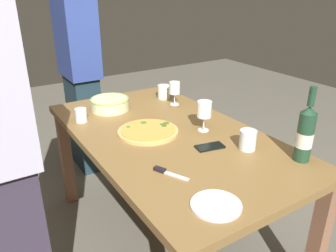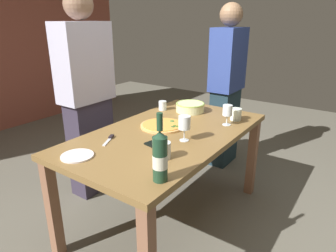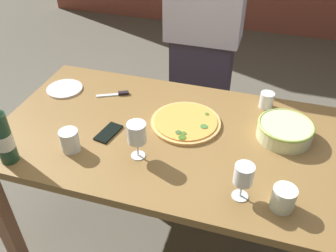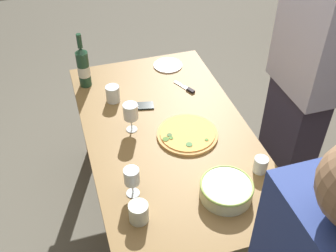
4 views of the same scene
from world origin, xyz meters
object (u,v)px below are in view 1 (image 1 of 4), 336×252
Objects in this scene: dining_table at (168,148)px; side_plate at (216,205)px; pizza at (148,131)px; serving_bowl at (110,103)px; cup_amber at (164,92)px; cup_ceramic at (81,115)px; cell_phone at (210,147)px; pizza_knife at (166,172)px; cup_spare at (248,140)px; person_host at (80,72)px; person_guest_left at (0,150)px; wine_glass_by_bottle at (204,110)px; wine_glass_near_pizza at (175,89)px; wine_bottle at (305,134)px.

dining_table is 8.24× the size of side_plate.
pizza is 1.34× the size of serving_bowl.
dining_table is 0.62m from cup_amber.
cell_phone is at bearing -147.42° from cup_ceramic.
cup_ceramic is 0.81m from cell_phone.
pizza_knife reaches higher than cell_phone.
cup_spare reaches higher than pizza.
cup_spare is at bearing 7.29° from person_host.
person_guest_left is at bearing 45.07° from side_plate.
pizza_knife is 0.10× the size of person_guest_left.
cell_phone is at bearing 150.92° from wine_glass_by_bottle.
dining_table is 9.63× the size of pizza_knife.
cup_spare reaches higher than cup_ceramic.
serving_bowl is at bearing 25.95° from cell_phone.
serving_bowl is 0.42m from cup_amber.
pizza is at bearing 39.39° from cell_phone.
cup_spare is at bearing 175.75° from wine_glass_near_pizza.
person_host is (1.84, -0.11, 0.10)m from side_plate.
pizza_knife is (0.02, 0.47, -0.04)m from cup_spare.
wine_glass_near_pizza reaches higher than pizza_knife.
serving_bowl is 2.62× the size of cup_amber.
wine_bottle is at bearing -144.85° from pizza.
pizza_knife reaches higher than dining_table.
person_host is at bearing -5.19° from pizza_knife.
serving_bowl is 0.70× the size of wine_bottle.
cup_spare is 0.70× the size of cell_phone.
wine_bottle reaches higher than cup_amber.
wine_bottle is 1.24m from cup_ceramic.
wine_glass_near_pizza is at bearing -93.69° from cup_ceramic.
side_plate is (-0.58, 0.39, -0.12)m from wine_glass_by_bottle.
pizza is 2.03× the size of pizza_knife.
pizza_knife is at bearing 161.30° from pizza.
pizza_knife is (-0.77, -0.12, -0.03)m from cup_ceramic.
person_guest_left reaches higher than cell_phone.
dining_table is at bearing 0.00° from person_guest_left.
cup_amber is at bearing -29.35° from dining_table.
pizza is 0.55m from cup_spare.
person_guest_left is (0.33, 0.60, 0.13)m from pizza_knife.
wine_bottle is 3.55× the size of cup_spare.
cell_phone is (-0.68, -0.44, -0.04)m from cup_ceramic.
serving_bowl is 1.17m from side_plate.
wine_glass_near_pizza is (0.38, -0.29, 0.20)m from dining_table.
side_plate is at bearing 154.97° from cell_phone.
person_guest_left is (-0.02, 0.83, 0.23)m from dining_table.
serving_bowl is at bearing 23.95° from wine_bottle.
wine_bottle is 0.45m from cell_phone.
side_plate is (-1.07, -0.15, -0.04)m from cup_ceramic.
cup_ceramic is 0.57× the size of cell_phone.
pizza_knife is (0.24, 0.60, -0.13)m from wine_bottle.
cell_phone is at bearing 53.47° from cup_spare.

